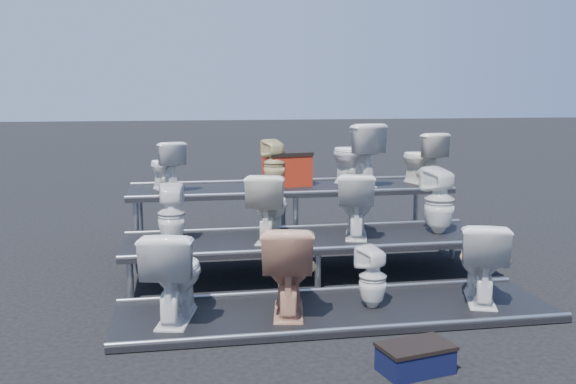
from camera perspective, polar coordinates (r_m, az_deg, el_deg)
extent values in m
plane|color=black|center=(7.51, 1.85, -7.54)|extent=(80.00, 80.00, 0.00)
cube|color=black|center=(6.29, 4.32, -10.58)|extent=(4.20, 1.20, 0.06)
cube|color=black|center=(7.44, 1.86, -5.84)|extent=(4.20, 1.20, 0.46)
cube|color=black|center=(8.64, 0.09, -2.38)|extent=(4.20, 1.20, 0.86)
imported|color=silver|center=(5.97, -10.04, -7.20)|extent=(0.65, 0.92, 0.85)
imported|color=tan|center=(6.06, -0.03, -6.79)|extent=(0.62, 0.91, 0.86)
imported|color=silver|center=(6.28, 7.53, -7.51)|extent=(0.36, 0.36, 0.60)
imported|color=silver|center=(6.67, 16.76, -5.88)|extent=(0.69, 0.90, 0.81)
imported|color=silver|center=(7.17, -10.33, -1.94)|extent=(0.32, 0.33, 0.67)
imported|color=silver|center=(7.23, -1.73, -1.28)|extent=(0.63, 0.85, 0.77)
imported|color=silver|center=(7.44, 6.06, -1.09)|extent=(0.61, 0.83, 0.76)
imported|color=silver|center=(7.78, 13.30, -0.73)|extent=(0.46, 0.46, 0.79)
imported|color=silver|center=(8.39, -10.85, 2.30)|extent=(0.56, 0.71, 0.64)
imported|color=#CAB87E|center=(8.49, -1.23, 2.54)|extent=(0.37, 0.37, 0.64)
imported|color=silver|center=(8.72, 5.93, 3.35)|extent=(0.71, 0.94, 0.85)
imported|color=silver|center=(9.03, 11.81, 2.98)|extent=(0.58, 0.78, 0.71)
cube|color=maroon|center=(8.72, -0.09, 1.95)|extent=(0.65, 0.56, 0.41)
cube|color=black|center=(5.17, 11.25, -14.43)|extent=(0.59, 0.43, 0.19)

